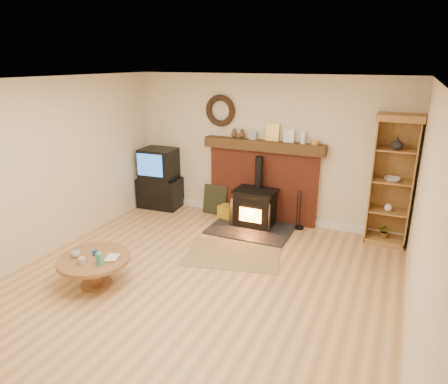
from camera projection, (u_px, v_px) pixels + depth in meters
The scene contains 11 objects.
ground at pixel (192, 289), 5.15m from camera, with size 5.50×5.50×0.00m, color #B4804B.
room_shell at pixel (191, 158), 4.70m from camera, with size 5.02×5.52×2.61m.
chimney_breast at pixel (263, 177), 7.20m from camera, with size 2.20×0.22×1.78m.
wood_stove at pixel (255, 209), 7.01m from camera, with size 1.40×1.00×1.23m.
area_rug at pixel (233, 254), 6.07m from camera, with size 1.41×0.97×0.01m, color brown.
tv_unit at pixel (160, 179), 7.92m from camera, with size 0.85×0.63×1.19m.
curio_cabinet at pixel (392, 181), 6.19m from camera, with size 0.66×0.48×2.07m.
firelog_box at pixel (230, 213), 7.39m from camera, with size 0.41×0.25×0.25m, color yellow.
leaning_painting at pixel (215, 200), 7.62m from camera, with size 0.47×0.03×0.56m, color black.
fire_tools at pixel (299, 223), 6.98m from camera, with size 0.16×0.16×0.70m.
coffee_table at pixel (94, 263), 5.15m from camera, with size 0.93×0.93×0.56m.
Camera 1 is at (2.23, -3.92, 2.81)m, focal length 32.00 mm.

